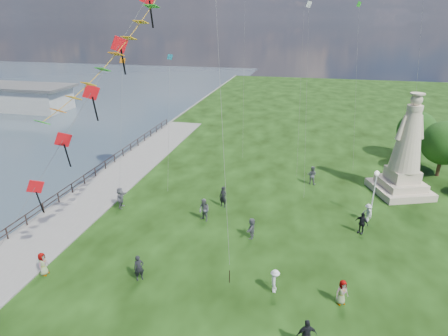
% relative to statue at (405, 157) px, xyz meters
% --- Properties ---
extents(waterfront, '(200.00, 200.00, 1.51)m').
position_rel_statue_xyz_m(waterfront, '(-28.40, -10.00, -3.56)').
color(waterfront, '#343F4F').
rests_on(waterfront, ground).
extents(statue, '(5.86, 5.86, 9.25)m').
position_rel_statue_xyz_m(statue, '(0.00, 0.00, 0.00)').
color(statue, '#C5B295').
rests_on(statue, ground).
extents(lamppost, '(0.38, 0.38, 4.06)m').
position_rel_statue_xyz_m(lamppost, '(-3.21, -5.43, -0.57)').
color(lamppost, silver).
rests_on(lamppost, ground).
extents(tree_row, '(8.33, 14.27, 5.73)m').
position_rel_statue_xyz_m(tree_row, '(4.60, 5.99, -0.17)').
color(tree_row, '#382314').
rests_on(tree_row, ground).
extents(person_0, '(0.74, 0.70, 1.69)m').
position_rel_statue_xyz_m(person_0, '(-18.16, -16.94, -2.65)').
color(person_0, black).
rests_on(person_0, ground).
extents(person_1, '(1.09, 0.96, 1.91)m').
position_rel_statue_xyz_m(person_1, '(-16.23, -9.06, -2.54)').
color(person_1, '#595960').
rests_on(person_1, ground).
extents(person_2, '(0.67, 1.05, 1.51)m').
position_rel_statue_xyz_m(person_2, '(-9.90, -16.17, -2.74)').
color(person_2, silver).
rests_on(person_2, ground).
extents(person_3, '(1.15, 0.85, 1.75)m').
position_rel_statue_xyz_m(person_3, '(-7.99, -19.96, -2.62)').
color(person_3, black).
rests_on(person_3, ground).
extents(person_4, '(0.88, 0.76, 1.54)m').
position_rel_statue_xyz_m(person_4, '(-6.12, -16.30, -2.73)').
color(person_4, '#595960').
rests_on(person_4, ground).
extents(person_5, '(0.98, 1.81, 1.85)m').
position_rel_statue_xyz_m(person_5, '(-23.78, -8.47, -2.57)').
color(person_5, '#595960').
rests_on(person_5, ground).
extents(person_6, '(0.78, 0.62, 1.85)m').
position_rel_statue_xyz_m(person_6, '(-15.31, -6.37, -2.57)').
color(person_6, black).
rests_on(person_6, ground).
extents(person_7, '(1.00, 0.75, 1.84)m').
position_rel_statue_xyz_m(person_7, '(-7.98, 0.20, -2.58)').
color(person_7, '#595960').
rests_on(person_7, ground).
extents(person_8, '(0.88, 1.08, 1.48)m').
position_rel_statue_xyz_m(person_8, '(-3.55, -6.16, -2.75)').
color(person_8, silver).
rests_on(person_8, ground).
extents(person_9, '(1.13, 1.01, 1.73)m').
position_rel_statue_xyz_m(person_9, '(-4.24, -8.19, -2.63)').
color(person_9, black).
rests_on(person_9, ground).
extents(person_10, '(0.51, 0.79, 1.56)m').
position_rel_statue_xyz_m(person_10, '(-24.25, -17.84, -2.71)').
color(person_10, '#595960').
rests_on(person_10, ground).
extents(person_11, '(0.72, 1.51, 1.59)m').
position_rel_statue_xyz_m(person_11, '(-12.16, -10.65, -2.70)').
color(person_11, '#595960').
rests_on(person_11, ground).
extents(red_kite_train, '(10.17, 9.35, 19.32)m').
position_rel_statue_xyz_m(red_kite_train, '(-20.58, -14.38, 8.49)').
color(red_kite_train, black).
rests_on(red_kite_train, ground).
extents(small_kites, '(30.58, 17.83, 27.84)m').
position_rel_statue_xyz_m(small_kites, '(-10.04, 3.77, 11.14)').
color(small_kites, '#186E91').
rests_on(small_kites, ground).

